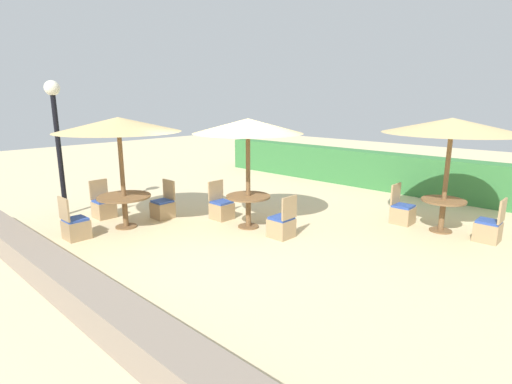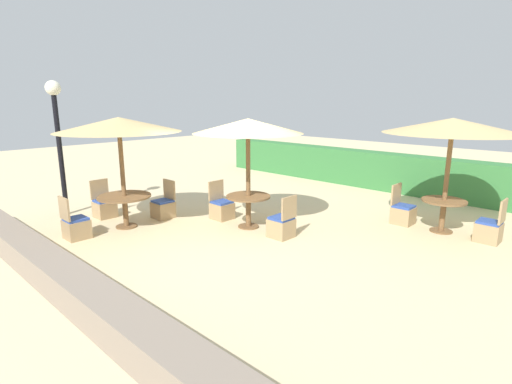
# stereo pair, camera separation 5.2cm
# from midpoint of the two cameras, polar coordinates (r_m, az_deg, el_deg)

# --- Properties ---
(ground_plane) EXTENTS (40.00, 40.00, 0.00)m
(ground_plane) POSITION_cam_midpoint_polar(r_m,az_deg,el_deg) (8.57, -2.94, -6.54)
(ground_plane) COLOR beige
(hedge_row) EXTENTS (13.00, 0.70, 1.19)m
(hedge_row) POSITION_cam_midpoint_polar(r_m,az_deg,el_deg) (13.64, 17.28, 2.91)
(hedge_row) COLOR #387A3D
(hedge_row) RESTS_ON ground_plane
(stone_border) EXTENTS (10.00, 0.56, 0.45)m
(stone_border) POSITION_cam_midpoint_polar(r_m,az_deg,el_deg) (6.73, -25.58, -11.50)
(stone_border) COLOR gray
(stone_border) RESTS_ON ground_plane
(lamp_post) EXTENTS (0.36, 0.36, 3.32)m
(lamp_post) POSITION_cam_midpoint_polar(r_m,az_deg,el_deg) (10.98, -26.82, 8.99)
(lamp_post) COLOR black
(lamp_post) RESTS_ON ground_plane
(parasol_center) EXTENTS (2.43, 2.43, 2.47)m
(parasol_center) POSITION_cam_midpoint_polar(r_m,az_deg,el_deg) (8.81, -1.34, 9.33)
(parasol_center) COLOR brown
(parasol_center) RESTS_ON ground_plane
(round_table_center) EXTENTS (1.00, 1.00, 0.75)m
(round_table_center) POSITION_cam_midpoint_polar(r_m,az_deg,el_deg) (9.09, -1.28, -1.57)
(round_table_center) COLOR brown
(round_table_center) RESTS_ON ground_plane
(patio_chair_center_east) EXTENTS (0.46, 0.46, 0.93)m
(patio_chair_center_east) POSITION_cam_midpoint_polar(r_m,az_deg,el_deg) (8.52, 3.54, -4.80)
(patio_chair_center_east) COLOR tan
(patio_chair_center_east) RESTS_ON ground_plane
(patio_chair_center_west) EXTENTS (0.46, 0.46, 0.93)m
(patio_chair_center_west) POSITION_cam_midpoint_polar(r_m,az_deg,el_deg) (9.84, -5.13, -2.35)
(patio_chair_center_west) COLOR tan
(patio_chair_center_west) RESTS_ON ground_plane
(parasol_front_left) EXTENTS (2.71, 2.71, 2.50)m
(parasol_front_left) POSITION_cam_midpoint_polar(r_m,az_deg,el_deg) (9.30, -19.22, 9.02)
(parasol_front_left) COLOR brown
(parasol_front_left) RESTS_ON ground_plane
(round_table_front_left) EXTENTS (1.19, 1.19, 0.75)m
(round_table_front_left) POSITION_cam_midpoint_polar(r_m,az_deg,el_deg) (9.56, -18.45, -1.32)
(round_table_front_left) COLOR brown
(round_table_front_left) RESTS_ON ground_plane
(patio_chair_front_left_north) EXTENTS (0.46, 0.46, 0.93)m
(patio_chair_front_left_north) POSITION_cam_midpoint_polar(r_m,az_deg,el_deg) (10.15, -13.26, -2.17)
(patio_chair_front_left_north) COLOR tan
(patio_chair_front_left_north) RESTS_ON ground_plane
(patio_chair_front_left_south) EXTENTS (0.46, 0.46, 0.93)m
(patio_chair_front_left_south) POSITION_cam_midpoint_polar(r_m,az_deg,el_deg) (9.25, -24.55, -4.56)
(patio_chair_front_left_south) COLOR tan
(patio_chair_front_left_south) RESTS_ON ground_plane
(patio_chair_front_left_west) EXTENTS (0.46, 0.46, 0.93)m
(patio_chair_front_left_west) POSITION_cam_midpoint_polar(r_m,az_deg,el_deg) (10.63, -21.06, -2.02)
(patio_chair_front_left_west) COLOR tan
(patio_chair_front_left_west) RESTS_ON ground_plane
(parasol_back_right) EXTENTS (2.85, 2.85, 2.50)m
(parasol_back_right) POSITION_cam_midpoint_polar(r_m,az_deg,el_deg) (9.45, 26.06, 8.47)
(parasol_back_right) COLOR brown
(parasol_back_right) RESTS_ON ground_plane
(round_table_back_right) EXTENTS (0.93, 0.93, 0.73)m
(round_table_back_right) POSITION_cam_midpoint_polar(r_m,az_deg,el_deg) (9.72, 25.00, -2.04)
(round_table_back_right) COLOR brown
(round_table_back_right) RESTS_ON ground_plane
(patio_chair_back_right_east) EXTENTS (0.46, 0.46, 0.93)m
(patio_chair_back_right_east) POSITION_cam_midpoint_polar(r_m,az_deg,el_deg) (9.55, 30.18, -4.63)
(patio_chair_back_right_east) COLOR tan
(patio_chair_back_right_east) RESTS_ON ground_plane
(patio_chair_back_right_west) EXTENTS (0.46, 0.46, 0.93)m
(patio_chair_back_right_west) POSITION_cam_midpoint_polar(r_m,az_deg,el_deg) (10.05, 20.00, -2.78)
(patio_chair_back_right_west) COLOR tan
(patio_chair_back_right_west) RESTS_ON ground_plane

